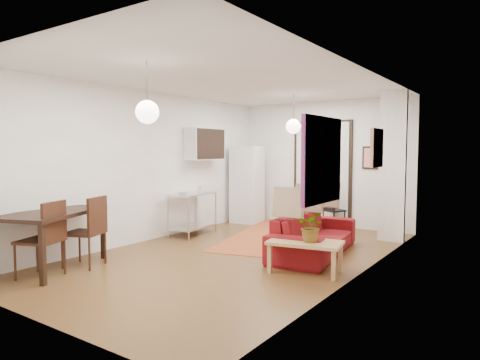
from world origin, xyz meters
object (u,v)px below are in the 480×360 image
Objects in this scene: coffee_table at (305,245)px; kitchen_counter at (193,208)px; sofa at (314,234)px; dining_chair_near at (90,225)px; dining_chair_far at (47,232)px; fridge at (247,184)px; black_side_chair at (335,206)px; dining_table at (52,218)px.

coffee_table is 3.39m from kitchen_counter.
sofa is 1.93× the size of kitchen_counter.
dining_chair_far is at bearing -21.10° from dining_chair_near.
dining_chair_near is at bearing -95.74° from fridge.
dining_chair_far reaches higher than sofa.
dining_chair_far is 6.06m from black_side_chair.
dining_table is 0.55m from dining_chair_near.
fridge reaches higher than dining_chair_far.
kitchen_counter is at bearing -100.14° from fridge.
black_side_chair is at bearing 105.43° from coffee_table.
kitchen_counter reaches higher than dining_table.
dining_chair_near is (-2.54, -2.60, 0.28)m from sofa.
sofa is 2.81m from kitchen_counter.
coffee_table is 1.30× the size of black_side_chair.
dining_chair_far reaches higher than coffee_table.
sofa is at bearing -9.94° from kitchen_counter.
dining_table is at bearing 92.08° from black_side_chair.
dining_table is 2.06× the size of black_side_chair.
coffee_table is at bearing 96.02° from dining_chair_near.
kitchen_counter is at bearing 163.21° from dining_chair_far.
black_side_chair is at bearing 6.01° from sofa.
dining_chair_far reaches higher than dining_table.
kitchen_counter reaches higher than black_side_chair.
dining_table is 1.66× the size of dining_chair_near.
dining_table reaches higher than sofa.
coffee_table is at bearing 129.20° from black_side_chair.
sofa is 1.17m from coffee_table.
fridge is 5.34m from dining_chair_far.
black_side_chair is (-0.61, 2.45, 0.16)m from sofa.
dining_table is (0.00, -3.15, 0.21)m from kitchen_counter.
black_side_chair is (2.19, 2.35, -0.06)m from kitchen_counter.
black_side_chair is (2.19, 5.50, -0.27)m from dining_table.
dining_chair_far is (0.18, -5.33, -0.31)m from fridge.
fridge is 1.05× the size of dining_table.
kitchen_counter is 0.65× the size of fridge.
fridge is 5.09m from dining_table.
fridge is at bearing 34.83° from black_side_chair.
dining_chair_far is (0.26, -3.39, 0.06)m from kitchen_counter.
fridge reaches higher than coffee_table.
dining_chair_far is (0.26, -0.24, -0.15)m from dining_table.
dining_chair_far is at bearing -96.03° from fridge.
sofa is at bearing 121.28° from dining_chair_far.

